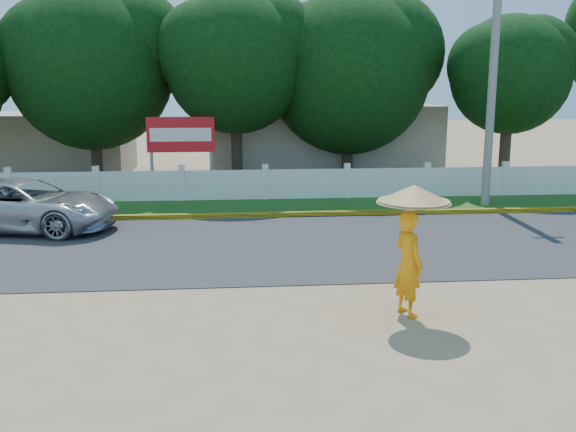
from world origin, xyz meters
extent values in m
plane|color=#9E8460|center=(0.00, 0.00, 0.00)|extent=(120.00, 120.00, 0.00)
cube|color=#38383A|center=(0.00, 4.50, 0.01)|extent=(60.00, 7.00, 0.02)
cube|color=#2D601E|center=(0.00, 9.75, 0.01)|extent=(60.00, 3.50, 0.03)
cube|color=yellow|center=(0.00, 8.05, 0.08)|extent=(40.00, 0.18, 0.16)
cube|color=silver|center=(0.00, 11.20, 0.55)|extent=(40.00, 0.10, 1.10)
cube|color=#B7AD99|center=(3.00, 18.00, 1.60)|extent=(10.00, 6.00, 3.20)
cube|color=#B7AD99|center=(-10.00, 19.00, 1.40)|extent=(8.00, 5.00, 2.80)
cylinder|color=gray|center=(7.56, 9.45, 4.20)|extent=(0.28, 0.28, 8.41)
imported|color=#B0B2B9|center=(-7.18, 6.88, 0.74)|extent=(5.74, 3.52, 1.49)
imported|color=orange|center=(1.94, -0.84, 0.97)|extent=(0.69, 0.83, 1.94)
cylinder|color=gray|center=(1.99, -0.84, 1.72)|extent=(0.03, 0.03, 1.26)
cone|color=#AA874E|center=(1.99, -0.84, 2.26)|extent=(1.33, 1.33, 0.32)
cylinder|color=gray|center=(-4.17, 12.30, 1.00)|extent=(0.12, 0.12, 2.00)
cylinder|color=gray|center=(-1.97, 12.30, 1.00)|extent=(0.12, 0.12, 2.00)
cube|color=red|center=(-3.07, 12.30, 2.30)|extent=(2.50, 0.12, 1.30)
cube|color=silver|center=(-3.07, 12.24, 2.30)|extent=(2.25, 0.02, 0.49)
cylinder|color=#473828|center=(3.63, 14.65, 1.37)|extent=(0.44, 0.44, 2.74)
sphere|color=#0D390F|center=(3.63, 14.65, 4.56)|extent=(6.62, 6.62, 6.62)
cylinder|color=#473828|center=(-6.62, 14.63, 1.49)|extent=(0.44, 0.44, 2.98)
sphere|color=#0D390F|center=(-6.62, 14.63, 4.74)|extent=(6.42, 6.42, 6.42)
cylinder|color=#473828|center=(-0.99, 13.90, 1.72)|extent=(0.44, 0.44, 3.44)
sphere|color=#0D390F|center=(-0.99, 13.90, 4.97)|extent=(5.55, 5.55, 5.55)
cylinder|color=#473828|center=(9.77, 13.10, 1.61)|extent=(0.44, 0.44, 3.21)
sphere|color=#0D390F|center=(9.77, 13.10, 4.49)|extent=(4.66, 4.66, 4.66)
camera|label=1|loc=(-1.24, -11.79, 4.19)|focal=40.00mm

